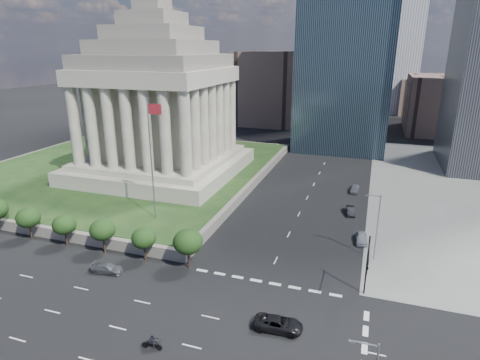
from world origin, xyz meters
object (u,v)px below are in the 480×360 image
at_px(war_memorial, 157,86).
at_px(street_lamp_north, 376,224).
at_px(traffic_signal_ne, 367,264).
at_px(parked_sedan_mid, 350,211).
at_px(pickup_truck, 278,324).
at_px(motorcycle_trail, 152,342).
at_px(flagpole, 152,154).
at_px(parked_sedan_near, 361,238).
at_px(suv_grey, 107,268).
at_px(parked_sedan_far, 355,189).

distance_m(war_memorial, street_lamp_north, 54.92).
relative_size(traffic_signal_ne, parked_sedan_mid, 1.94).
height_order(war_memorial, pickup_truck, war_memorial).
bearing_deg(parked_sedan_mid, motorcycle_trail, -120.08).
bearing_deg(pickup_truck, street_lamp_north, -29.72).
bearing_deg(street_lamp_north, traffic_signal_ne, -94.19).
bearing_deg(flagpole, war_memorial, 116.89).
bearing_deg(parked_sedan_near, parked_sedan_mid, 97.38).
height_order(suv_grey, parked_sedan_mid, parked_sedan_mid).
bearing_deg(suv_grey, war_memorial, 9.90).
distance_m(pickup_truck, parked_sedan_near, 25.65).
distance_m(suv_grey, parked_sedan_far, 53.60).
xyz_separation_m(flagpole, traffic_signal_ne, (34.33, -10.30, -7.86)).
relative_size(parked_sedan_mid, parked_sedan_far, 0.94).
relative_size(parked_sedan_mid, motorcycle_trail, 1.82).
xyz_separation_m(war_memorial, suv_grey, (12.82, -38.61, -20.76)).
height_order(traffic_signal_ne, parked_sedan_mid, traffic_signal_ne).
height_order(street_lamp_north, pickup_truck, street_lamp_north).
distance_m(parked_sedan_near, motorcycle_trail, 36.95).
height_order(flagpole, parked_sedan_far, flagpole).
relative_size(flagpole, suv_grey, 4.50).
bearing_deg(war_memorial, flagpole, -63.11).
relative_size(war_memorial, suv_grey, 8.78).
height_order(suv_grey, motorcycle_trail, motorcycle_trail).
xyz_separation_m(traffic_signal_ne, parked_sedan_far, (-3.50, 39.98, -4.50)).
bearing_deg(suv_grey, flagpole, -5.93).
relative_size(traffic_signal_ne, parked_sedan_near, 1.86).
distance_m(traffic_signal_ne, pickup_truck, 12.75).
bearing_deg(motorcycle_trail, flagpole, 112.84).
height_order(parked_sedan_near, parked_sedan_far, parked_sedan_far).
height_order(traffic_signal_ne, parked_sedan_near, traffic_signal_ne).
height_order(traffic_signal_ne, suv_grey, traffic_signal_ne).
bearing_deg(parked_sedan_far, parked_sedan_near, -81.77).
xyz_separation_m(traffic_signal_ne, street_lamp_north, (0.83, 11.30, 0.41)).
relative_size(traffic_signal_ne, pickup_truck, 1.49).
xyz_separation_m(pickup_truck, parked_sedan_mid, (5.11, 35.58, -0.07)).
xyz_separation_m(flagpole, suv_grey, (0.65, -14.61, -12.47)).
xyz_separation_m(suv_grey, parked_sedan_far, (30.18, 44.29, 0.10)).
relative_size(war_memorial, traffic_signal_ne, 4.88).
distance_m(flagpole, parked_sedan_near, 36.05).
bearing_deg(parked_sedan_near, pickup_truck, -112.60).
bearing_deg(flagpole, street_lamp_north, 1.63).
bearing_deg(traffic_signal_ne, motorcycle_trail, -142.82).
bearing_deg(parked_sedan_near, war_memorial, 153.03).
distance_m(war_memorial, parked_sedan_far, 48.04).
distance_m(flagpole, parked_sedan_mid, 37.35).
relative_size(suv_grey, parked_sedan_near, 1.03).
height_order(flagpole, street_lamp_north, flagpole).
height_order(flagpole, parked_sedan_mid, flagpole).
distance_m(flagpole, street_lamp_north, 35.95).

